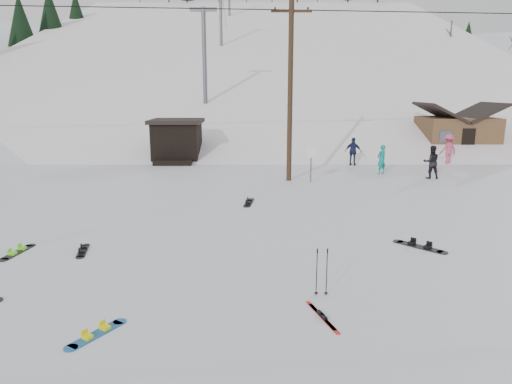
{
  "coord_description": "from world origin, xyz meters",
  "views": [
    {
      "loc": [
        0.23,
        -9.55,
        4.67
      ],
      "look_at": [
        0.26,
        4.98,
        1.4
      ],
      "focal_mm": 32.0,
      "sensor_mm": 36.0,
      "label": 1
    }
  ],
  "objects_px": {
    "cabin": "(456,134)",
    "hero_snowboard": "(96,334)",
    "hero_skis": "(322,316)",
    "utility_pole": "(290,89)"
  },
  "relations": [
    {
      "from": "cabin",
      "to": "hero_skis",
      "type": "height_order",
      "value": "cabin"
    },
    {
      "from": "cabin",
      "to": "hero_snowboard",
      "type": "xyz_separation_m",
      "value": [
        -17.87,
        -25.49,
        -1.46
      ]
    },
    {
      "from": "hero_snowboard",
      "to": "hero_skis",
      "type": "relative_size",
      "value": 0.86
    },
    {
      "from": "cabin",
      "to": "hero_snowboard",
      "type": "height_order",
      "value": "cabin"
    },
    {
      "from": "cabin",
      "to": "hero_skis",
      "type": "relative_size",
      "value": 3.76
    },
    {
      "from": "hero_snowboard",
      "to": "cabin",
      "type": "bearing_deg",
      "value": -2.47
    },
    {
      "from": "utility_pole",
      "to": "hero_snowboard",
      "type": "relative_size",
      "value": 7.26
    },
    {
      "from": "utility_pole",
      "to": "cabin",
      "type": "bearing_deg",
      "value": 37.56
    },
    {
      "from": "hero_snowboard",
      "to": "hero_skis",
      "type": "bearing_deg",
      "value": -48.65
    },
    {
      "from": "cabin",
      "to": "hero_snowboard",
      "type": "bearing_deg",
      "value": -125.04
    }
  ]
}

